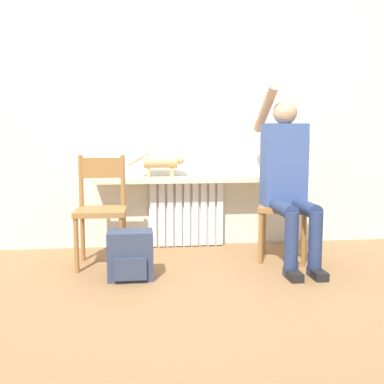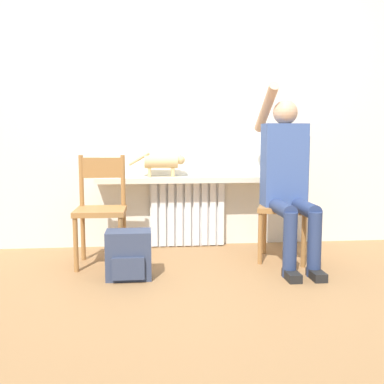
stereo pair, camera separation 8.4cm
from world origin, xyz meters
name	(u,v)px [view 1 (the left image)]	position (x,y,z in m)	size (l,w,h in m)	color
ground_plane	(206,287)	(0.00, 0.00, 0.00)	(12.00, 12.00, 0.00)	olive
wall_with_window	(185,98)	(0.00, 1.23, 1.35)	(7.00, 0.06, 2.70)	silver
radiator	(187,214)	(0.00, 1.15, 0.30)	(0.68, 0.08, 0.60)	white
windowsill	(187,179)	(0.00, 1.09, 0.62)	(1.64, 0.23, 0.05)	beige
window_glass	(186,122)	(0.00, 1.20, 1.13)	(1.57, 0.01, 0.97)	white
chair_left	(101,208)	(-0.73, 0.64, 0.45)	(0.39, 0.39, 0.86)	#9E6B38
chair_right	(284,205)	(0.74, 0.63, 0.45)	(0.49, 0.49, 0.86)	#9E6B38
person	(288,174)	(0.73, 0.52, 0.71)	(0.36, 1.02, 1.42)	navy
cat	(162,162)	(-0.23, 1.07, 0.78)	(0.50, 0.11, 0.23)	#DBB77A
backpack	(130,255)	(-0.50, 0.24, 0.17)	(0.32, 0.24, 0.34)	#333D56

